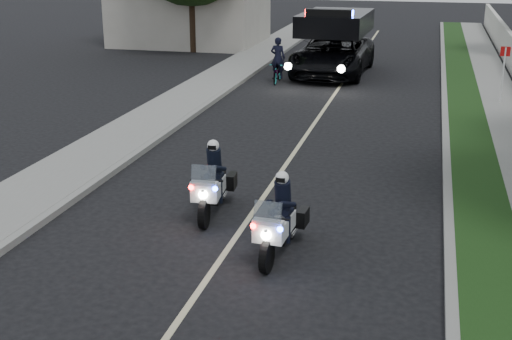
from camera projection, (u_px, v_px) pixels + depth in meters
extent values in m
plane|color=black|center=(234.00, 240.00, 13.49)|extent=(120.00, 120.00, 0.00)
cube|color=gray|center=(445.00, 125.00, 21.71)|extent=(0.20, 60.00, 0.15)
cube|color=#193814|center=(468.00, 126.00, 21.55)|extent=(1.20, 60.00, 0.16)
cube|color=gray|center=(512.00, 129.00, 21.25)|extent=(1.40, 60.00, 0.16)
cube|color=gray|center=(199.00, 110.00, 23.63)|extent=(0.20, 60.00, 0.15)
cube|color=gray|center=(169.00, 109.00, 23.88)|extent=(2.00, 60.00, 0.16)
cube|color=#BFB78C|center=(317.00, 120.00, 22.69)|extent=(0.12, 50.00, 0.01)
imported|color=black|center=(332.00, 74.00, 30.54)|extent=(3.23, 6.58, 3.14)
imported|color=black|center=(278.00, 83.00, 28.72)|extent=(0.62, 1.60, 0.83)
imported|color=black|center=(278.00, 83.00, 28.72)|extent=(0.63, 0.45, 1.69)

